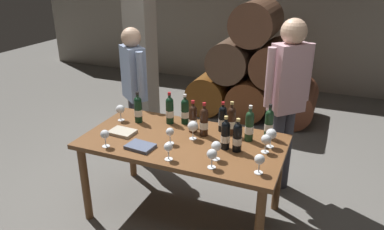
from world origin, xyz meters
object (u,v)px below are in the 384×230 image
(wine_bottle_5, at_px, (185,111))
(wine_glass_3, at_px, (260,160))
(wine_glass_9, at_px, (212,155))
(sommelier_presenting, at_px, (287,92))
(wine_bottle_4, at_px, (269,123))
(leather_ledger, at_px, (140,146))
(wine_glass_8, at_px, (193,127))
(wine_bottle_3, at_px, (223,118))
(wine_bottle_6, at_px, (237,137))
(taster_seated_left, at_px, (134,85))
(wine_bottle_0, at_px, (204,121))
(wine_glass_5, at_px, (216,147))
(wine_bottle_10, at_px, (170,110))
(wine_glass_7, at_px, (271,134))
(dining_table, at_px, (183,149))
(wine_bottle_2, at_px, (231,120))
(wine_bottle_7, at_px, (138,109))
(wine_glass_2, at_px, (266,140))
(wine_bottle_8, at_px, (225,135))
(tasting_notebook, at_px, (122,132))
(wine_bottle_9, at_px, (249,126))
(wine_glass_6, at_px, (120,110))
(wine_glass_1, at_px, (105,135))
(wine_glass_4, at_px, (168,148))
(wine_glass_0, at_px, (170,133))
(wine_bottle_1, at_px, (193,118))

(wine_bottle_5, xyz_separation_m, wine_glass_3, (0.83, -0.60, -0.02))
(wine_glass_9, relative_size, sommelier_presenting, 0.09)
(wine_bottle_4, distance_m, leather_ledger, 1.10)
(wine_glass_8, height_order, wine_glass_9, wine_glass_8)
(wine_bottle_3, height_order, leather_ledger, wine_bottle_3)
(wine_bottle_6, xyz_separation_m, taster_seated_left, (-1.37, 0.74, 0.04))
(wine_bottle_0, relative_size, wine_glass_5, 1.99)
(wine_bottle_10, xyz_separation_m, wine_glass_7, (0.96, -0.12, -0.02))
(dining_table, distance_m, wine_bottle_5, 0.40)
(wine_bottle_2, relative_size, wine_bottle_6, 1.08)
(wine_bottle_5, distance_m, wine_bottle_7, 0.44)
(wine_glass_2, relative_size, wine_glass_5, 1.00)
(wine_bottle_8, bearing_deg, wine_glass_8, 168.80)
(wine_bottle_0, distance_m, wine_bottle_4, 0.55)
(tasting_notebook, height_order, sommelier_presenting, sommelier_presenting)
(wine_bottle_9, relative_size, wine_glass_3, 2.12)
(wine_bottle_0, relative_size, tasting_notebook, 1.38)
(wine_bottle_8, xyz_separation_m, wine_glass_9, (-0.00, -0.32, -0.02))
(wine_glass_5, height_order, taster_seated_left, taster_seated_left)
(wine_glass_8, bearing_deg, wine_glass_9, -51.55)
(wine_bottle_6, height_order, wine_glass_3, wine_bottle_6)
(wine_bottle_6, bearing_deg, wine_glass_6, 171.88)
(wine_bottle_8, relative_size, wine_bottle_10, 0.93)
(wine_bottle_8, height_order, wine_glass_3, wine_bottle_8)
(wine_bottle_0, height_order, wine_glass_7, wine_bottle_0)
(wine_bottle_2, xyz_separation_m, taster_seated_left, (-1.24, 0.46, 0.03))
(wine_bottle_6, bearing_deg, tasting_notebook, -175.72)
(dining_table, distance_m, wine_bottle_0, 0.30)
(wine_bottle_7, bearing_deg, wine_glass_2, -6.49)
(wine_bottle_0, distance_m, wine_bottle_6, 0.38)
(wine_glass_7, relative_size, wine_glass_9, 1.07)
(wine_glass_1, xyz_separation_m, wine_glass_6, (-0.18, 0.50, 0.01))
(wine_glass_4, xyz_separation_m, wine_glass_6, (-0.75, 0.50, 0.01))
(wine_bottle_5, height_order, wine_bottle_7, wine_bottle_7)
(wine_bottle_9, bearing_deg, wine_glass_7, -15.66)
(tasting_notebook, xyz_separation_m, leather_ledger, (0.28, -0.17, 0.00))
(wine_bottle_2, xyz_separation_m, wine_glass_0, (-0.41, -0.37, -0.03))
(wine_bottle_6, relative_size, wine_glass_6, 1.79)
(wine_bottle_8, xyz_separation_m, tasting_notebook, (-0.92, -0.08, -0.11))
(wine_bottle_1, height_order, wine_bottle_3, wine_bottle_1)
(wine_glass_1, bearing_deg, wine_bottle_4, 29.52)
(wine_glass_4, relative_size, sommelier_presenting, 0.08)
(wine_bottle_5, relative_size, wine_glass_8, 1.75)
(wine_bottle_1, xyz_separation_m, wine_bottle_10, (-0.27, 0.09, 0.00))
(wine_bottle_3, xyz_separation_m, wine_glass_6, (-0.97, -0.15, -0.01))
(tasting_notebook, bearing_deg, wine_glass_0, 2.11)
(wine_bottle_9, bearing_deg, taster_seated_left, 159.91)
(wine_bottle_2, height_order, wine_glass_0, wine_bottle_2)
(leather_ledger, bearing_deg, sommelier_presenting, 51.48)
(wine_bottle_3, distance_m, wine_bottle_9, 0.28)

